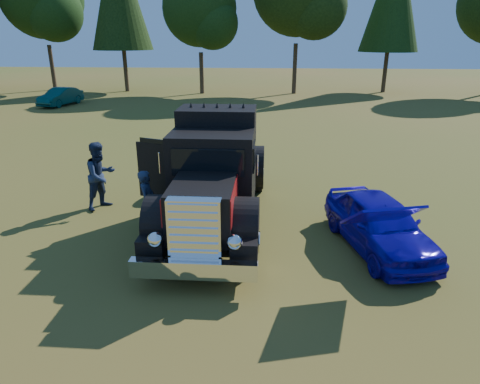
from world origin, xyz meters
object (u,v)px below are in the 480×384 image
spectator_far (101,176)px  distant_teal_car (60,97)px  hotrod_coupe (379,223)px  spectator_near (148,202)px  diamond_t_truck (214,179)px

spectator_far → distant_teal_car: size_ratio=0.53×
hotrod_coupe → spectator_near: bearing=175.2°
diamond_t_truck → distant_teal_car: (-13.70, 19.81, -0.66)m
spectator_far → distant_teal_car: bearing=59.5°
diamond_t_truck → spectator_far: (-3.44, 0.96, -0.29)m
diamond_t_truck → spectator_far: size_ratio=3.61×
spectator_near → spectator_far: bearing=45.7°
diamond_t_truck → hotrod_coupe: 4.24m
diamond_t_truck → hotrod_coupe: diamond_t_truck is taller
hotrod_coupe → distant_teal_car: hotrod_coupe is taller
hotrod_coupe → spectator_near: size_ratio=2.55×
hotrod_coupe → spectator_far: size_ratio=2.16×
diamond_t_truck → spectator_far: diamond_t_truck is taller
hotrod_coupe → distant_teal_car: (-17.74, 20.91, -0.03)m
hotrod_coupe → distant_teal_car: 27.43m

